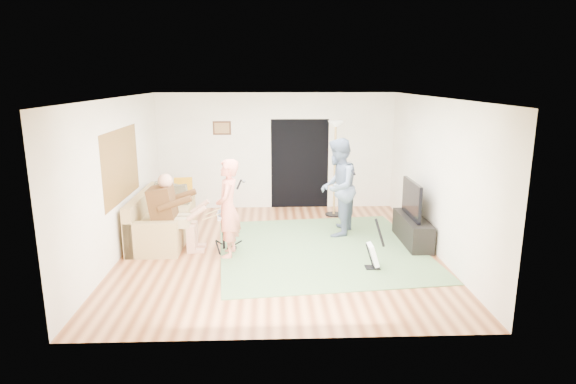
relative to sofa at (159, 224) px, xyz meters
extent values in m
plane|color=brown|center=(2.30, -0.76, -0.30)|extent=(6.00, 6.00, 0.00)
plane|color=white|center=(2.30, -0.76, 2.40)|extent=(6.00, 6.00, 0.00)
plane|color=brown|center=(-0.45, -0.56, 1.25)|extent=(0.00, 2.05, 2.05)
plane|color=black|center=(2.85, 2.23, 0.75)|extent=(2.10, 0.00, 2.10)
cube|color=#3F2314|center=(1.05, 2.23, 1.60)|extent=(0.42, 0.03, 0.32)
cube|color=#4E6C42|center=(3.05, -0.70, -0.29)|extent=(3.96, 4.04, 0.02)
cube|color=tan|center=(0.10, 0.00, -0.08)|extent=(0.89, 1.79, 0.44)
cube|color=tan|center=(-0.28, 0.00, 0.15)|extent=(0.17, 2.21, 0.89)
cube|color=tan|center=(0.10, 1.00, 0.02)|extent=(0.89, 0.21, 0.63)
cube|color=tan|center=(0.10, -1.00, 0.02)|extent=(0.89, 0.21, 0.63)
cube|color=#523217|center=(0.25, -0.65, 0.55)|extent=(0.39, 0.51, 0.65)
sphere|color=tan|center=(0.32, -0.65, 0.98)|extent=(0.26, 0.26, 0.26)
cylinder|color=black|center=(1.30, -0.65, 0.04)|extent=(0.05, 0.05, 0.64)
cube|color=white|center=(1.30, -0.65, 0.35)|extent=(0.12, 0.64, 0.04)
imported|color=#E17962|center=(1.42, -0.97, 0.55)|extent=(0.44, 0.64, 1.70)
imported|color=slate|center=(3.46, 0.14, 0.66)|extent=(0.99, 1.12, 1.91)
cube|color=black|center=(3.80, -1.66, -0.28)|extent=(0.23, 0.19, 0.03)
cube|color=white|center=(3.80, -1.66, -0.05)|extent=(0.18, 0.27, 0.36)
cylinder|color=black|center=(3.89, -1.66, 0.32)|extent=(0.19, 0.04, 0.48)
cylinder|color=black|center=(3.58, 1.49, -0.28)|extent=(0.38, 0.38, 0.03)
cylinder|color=#AA8148|center=(3.58, 1.49, 0.72)|extent=(0.05, 0.05, 2.00)
cone|color=white|center=(3.58, 1.49, 1.75)|extent=(0.33, 0.33, 0.13)
cube|color=beige|center=(0.30, 1.04, 0.13)|extent=(0.45, 0.45, 0.04)
cube|color=orange|center=(0.30, 1.22, 0.45)|extent=(0.39, 0.12, 0.40)
cube|color=black|center=(4.80, -0.44, -0.05)|extent=(0.40, 1.40, 0.50)
cube|color=black|center=(4.75, -0.44, 0.55)|extent=(0.06, 1.03, 0.67)
camera|label=1|loc=(2.14, -8.92, 2.73)|focal=30.00mm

